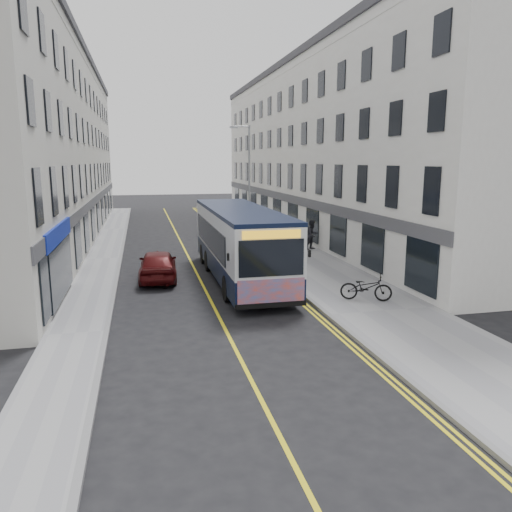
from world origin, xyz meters
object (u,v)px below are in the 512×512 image
city_bus (240,241)px  pedestrian_far (312,235)px  streetlamp (248,182)px  bicycle (366,287)px  car_white (214,226)px  car_maroon (158,265)px  pedestrian_near (255,234)px

city_bus → pedestrian_far: city_bus is taller
streetlamp → city_bus: size_ratio=0.66×
city_bus → bicycle: (4.25, -5.16, -1.26)m
streetlamp → city_bus: bearing=-104.7°
car_white → car_maroon: bearing=-110.6°
pedestrian_near → city_bus: bearing=-108.7°
pedestrian_far → city_bus: bearing=-163.2°
pedestrian_near → car_white: 6.64m
bicycle → car_maroon: size_ratio=0.47×
car_white → city_bus: bearing=-95.3°
bicycle → car_white: bearing=34.0°
streetlamp → pedestrian_near: streetlamp is taller
car_white → car_maroon: size_ratio=1.03×
streetlamp → city_bus: 9.22m
streetlamp → pedestrian_near: bearing=20.2°
car_maroon → pedestrian_far: bearing=-146.9°
streetlamp → pedestrian_near: size_ratio=4.83×
city_bus → streetlamp: bearing=75.3°
bicycle → car_maroon: car_maroon is taller
bicycle → pedestrian_far: 12.04m
bicycle → pedestrian_near: (-1.50, 13.94, 0.28)m
car_white → bicycle: bearing=-82.5°
pedestrian_far → car_white: bearing=90.5°
streetlamp → bicycle: bearing=-81.7°
pedestrian_far → car_white: pedestrian_far is taller
city_bus → pedestrian_far: (6.08, 6.74, -0.85)m
city_bus → pedestrian_far: size_ratio=6.34×
city_bus → pedestrian_near: city_bus is taller
car_white → streetlamp: bearing=-80.3°
streetlamp → car_white: streetlamp is taller
streetlamp → car_maroon: bearing=-128.7°
bicycle → pedestrian_far: size_ratio=1.09×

